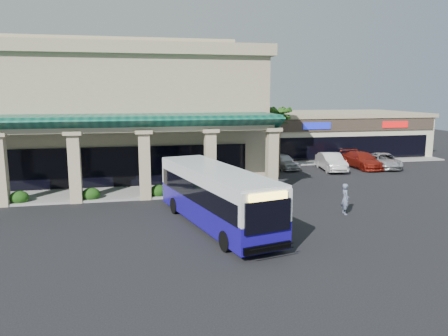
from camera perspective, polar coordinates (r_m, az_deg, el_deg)
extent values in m
plane|color=black|center=(25.66, -3.04, -6.47)|extent=(110.00, 110.00, 0.00)
imported|color=slate|center=(27.07, 15.55, -3.91)|extent=(0.51, 0.72, 1.87)
imported|color=#B6B6B6|center=(41.92, 7.72, 0.88)|extent=(2.34, 4.51, 1.47)
imported|color=silver|center=(41.85, 13.82, 0.79)|extent=(2.39, 5.16, 1.64)
imported|color=maroon|center=(44.02, 17.59, 0.99)|extent=(2.46, 5.47, 1.55)
imported|color=#ACABAE|center=(44.79, 20.13, 0.91)|extent=(3.36, 5.47, 1.42)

